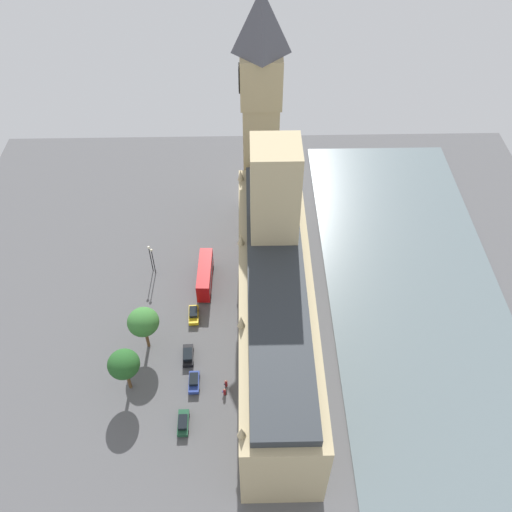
% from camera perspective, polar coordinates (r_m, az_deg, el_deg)
% --- Properties ---
extents(ground_plane, '(128.10, 128.10, 0.00)m').
position_cam_1_polar(ground_plane, '(102.62, 0.70, -8.46)').
color(ground_plane, '#565659').
extents(river_thames, '(33.94, 115.29, 0.25)m').
position_cam_1_polar(river_thames, '(107.52, 17.08, -7.78)').
color(river_thames, slate).
rests_on(river_thames, ground).
extents(parliament_building, '(12.29, 58.10, 34.91)m').
position_cam_1_polar(parliament_building, '(95.72, 1.93, -4.23)').
color(parliament_building, tan).
rests_on(parliament_building, ground).
extents(clock_tower, '(7.85, 7.85, 49.89)m').
position_cam_1_polar(clock_tower, '(109.25, 0.48, 14.32)').
color(clock_tower, tan).
rests_on(clock_tower, ground).
extents(double_decker_bus_leading, '(2.91, 10.57, 4.75)m').
position_cam_1_polar(double_decker_bus_leading, '(109.19, -5.24, -1.93)').
color(double_decker_bus_leading, '#B20C0F').
rests_on(double_decker_bus_leading, ground).
extents(car_yellow_cab_by_river_gate, '(2.06, 4.34, 1.74)m').
position_cam_1_polar(car_yellow_cab_by_river_gate, '(105.44, -6.39, -5.95)').
color(car_yellow_cab_by_river_gate, gold).
rests_on(car_yellow_cab_by_river_gate, ground).
extents(car_black_kerbside, '(2.10, 4.50, 1.74)m').
position_cam_1_polar(car_black_kerbside, '(100.26, -6.96, -10.05)').
color(car_black_kerbside, black).
rests_on(car_black_kerbside, ground).
extents(car_blue_far_end, '(1.90, 4.14, 1.74)m').
position_cam_1_polar(car_blue_far_end, '(97.33, -6.36, -12.65)').
color(car_blue_far_end, navy).
rests_on(car_blue_far_end, ground).
extents(car_dark_green_trailing, '(1.85, 4.47, 1.74)m').
position_cam_1_polar(car_dark_green_trailing, '(93.90, -7.46, -16.55)').
color(car_dark_green_trailing, '#19472D').
rests_on(car_dark_green_trailing, ground).
extents(pedestrian_under_trees, '(0.64, 0.55, 1.64)m').
position_cam_1_polar(pedestrian_under_trees, '(96.11, -3.23, -13.70)').
color(pedestrian_under_trees, maroon).
rests_on(pedestrian_under_trees, ground).
extents(pedestrian_opposite_hall, '(0.67, 0.69, 1.65)m').
position_cam_1_polar(pedestrian_opposite_hall, '(96.89, -3.08, -12.88)').
color(pedestrian_opposite_hall, maroon).
rests_on(pedestrian_opposite_hall, ground).
extents(plane_tree_corner, '(5.25, 5.25, 9.30)m').
position_cam_1_polar(plane_tree_corner, '(93.75, -13.36, -10.73)').
color(plane_tree_corner, brown).
rests_on(plane_tree_corner, ground).
extents(plane_tree_midblock, '(5.48, 5.48, 9.43)m').
position_cam_1_polar(plane_tree_midblock, '(97.95, -11.45, -6.64)').
color(plane_tree_midblock, brown).
rests_on(plane_tree_midblock, ground).
extents(street_lamp_near_tower, '(0.56, 0.56, 7.06)m').
position_cam_1_polar(street_lamp_near_tower, '(111.40, -10.79, 0.18)').
color(street_lamp_near_tower, black).
rests_on(street_lamp_near_tower, ground).
extents(street_lamp_slot_10, '(0.56, 0.56, 6.97)m').
position_cam_1_polar(street_lamp_slot_10, '(110.88, -10.53, -0.09)').
color(street_lamp_slot_10, black).
rests_on(street_lamp_slot_10, ground).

